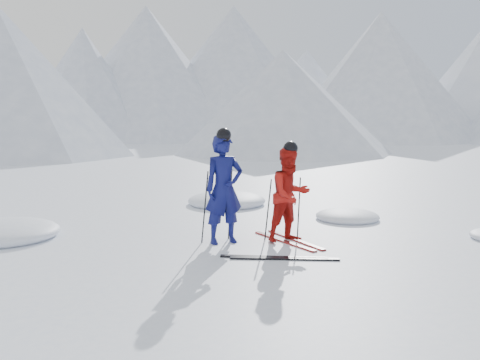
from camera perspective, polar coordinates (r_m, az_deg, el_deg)
name	(u,v)px	position (r m, az deg, el deg)	size (l,w,h in m)	color
ground	(327,237)	(9.61, 9.77, -6.31)	(160.00, 160.00, 0.00)	white
mountain_range	(119,64)	(44.42, -13.46, 12.53)	(106.15, 62.94, 15.53)	#B2BCD1
skier_blue	(224,189)	(8.86, -1.82, -1.03)	(0.70, 0.46, 1.91)	#0D1153
skier_red	(290,195)	(9.03, 5.63, -1.67)	(0.82, 0.64, 1.68)	#AD130D
pole_blue_left	(205,207)	(8.92, -3.97, -3.07)	(0.02, 0.02, 1.28)	black
pole_blue_right	(230,204)	(9.24, -1.11, -2.70)	(0.02, 0.02, 1.28)	black
pole_red_left	(268,210)	(9.12, 3.17, -3.34)	(0.02, 0.02, 1.12)	black
pole_red_right	(299,208)	(9.36, 6.63, -3.11)	(0.02, 0.02, 1.12)	black
ski_worn_left	(284,241)	(9.12, 4.94, -6.85)	(0.09, 1.70, 0.03)	black
ski_worn_right	(295,240)	(9.25, 6.20, -6.67)	(0.09, 1.70, 0.03)	black
ski_loose_a	(274,257)	(8.08, 3.84, -8.65)	(0.09, 1.70, 0.03)	black
ski_loose_b	(285,259)	(8.01, 5.04, -8.80)	(0.09, 1.70, 0.03)	black
snow_lumps	(181,220)	(11.13, -6.68, -4.45)	(9.51, 7.30, 0.44)	white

